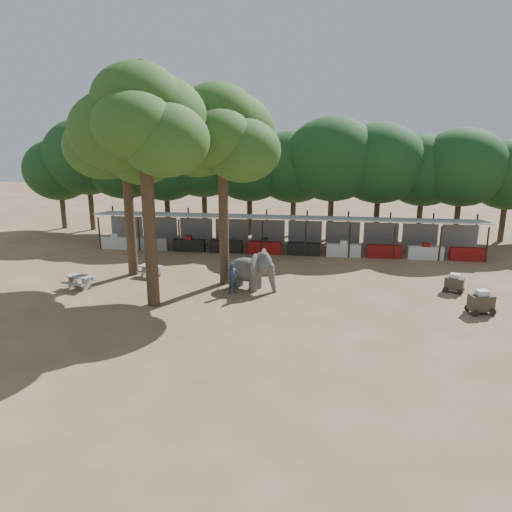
# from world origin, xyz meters

# --- Properties ---
(ground) EXTENTS (100.00, 100.00, 0.00)m
(ground) POSITION_xyz_m (0.00, 0.00, 0.00)
(ground) COLOR brown
(ground) RESTS_ON ground
(vendor_stalls) EXTENTS (28.00, 2.99, 2.80)m
(vendor_stalls) POSITION_xyz_m (-0.00, 13.84, 1.18)
(vendor_stalls) COLOR #979A9F
(vendor_stalls) RESTS_ON ground
(yard_tree_left) EXTENTS (7.10, 6.90, 11.02)m
(yard_tree_left) POSITION_xyz_m (-9.13, 7.19, 8.20)
(yard_tree_left) COLOR #332316
(yard_tree_left) RESTS_ON ground
(yard_tree_center) EXTENTS (7.10, 6.90, 12.04)m
(yard_tree_center) POSITION_xyz_m (-6.13, 2.19, 9.21)
(yard_tree_center) COLOR #332316
(yard_tree_center) RESTS_ON ground
(yard_tree_back) EXTENTS (7.10, 6.90, 11.36)m
(yard_tree_back) POSITION_xyz_m (-3.13, 6.19, 8.54)
(yard_tree_back) COLOR #332316
(yard_tree_back) RESTS_ON ground
(backdrop_trees) EXTENTS (46.46, 5.95, 8.33)m
(backdrop_trees) POSITION_xyz_m (0.00, 19.00, 5.51)
(backdrop_trees) COLOR #332316
(backdrop_trees) RESTS_ON ground
(elephant) EXTENTS (3.06, 2.24, 2.27)m
(elephant) POSITION_xyz_m (-1.27, 5.16, 1.14)
(elephant) COLOR #454342
(elephant) RESTS_ON ground
(handler) EXTENTS (0.75, 0.76, 1.78)m
(handler) POSITION_xyz_m (-2.21, 4.29, 0.89)
(handler) COLOR #26384C
(handler) RESTS_ON ground
(picnic_table_near) EXTENTS (1.83, 1.72, 0.76)m
(picnic_table_near) POSITION_xyz_m (-11.06, 4.00, 0.49)
(picnic_table_near) COLOR gray
(picnic_table_near) RESTS_ON ground
(picnic_table_far) EXTENTS (1.61, 1.52, 0.68)m
(picnic_table_far) POSITION_xyz_m (-7.75, 6.72, 0.44)
(picnic_table_far) COLOR gray
(picnic_table_far) RESTS_ON ground
(cart_front) EXTENTS (1.41, 1.10, 1.22)m
(cart_front) POSITION_xyz_m (10.57, 2.94, 0.60)
(cart_front) COLOR #312B22
(cart_front) RESTS_ON ground
(cart_back) EXTENTS (1.28, 1.07, 1.06)m
(cart_back) POSITION_xyz_m (10.05, 6.09, 0.53)
(cart_back) COLOR #312B22
(cart_back) RESTS_ON ground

